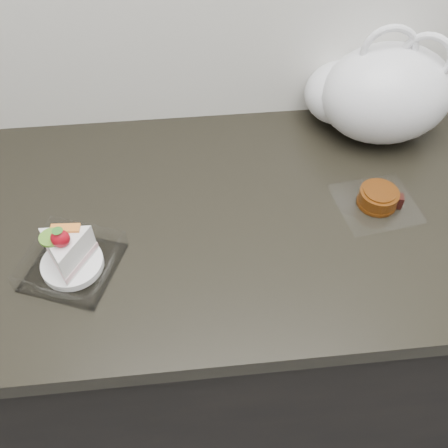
# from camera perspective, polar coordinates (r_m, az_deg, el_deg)

# --- Properties ---
(counter) EXTENTS (2.04, 0.64, 0.90)m
(counter) POSITION_cam_1_polar(r_m,az_deg,el_deg) (1.36, 3.20, -11.17)
(counter) COLOR black
(counter) RESTS_ON ground
(cake_tray) EXTENTS (0.19, 0.19, 0.12)m
(cake_tray) POSITION_cam_1_polar(r_m,az_deg,el_deg) (0.91, -17.21, -3.66)
(cake_tray) COLOR white
(cake_tray) RESTS_ON counter
(mooncake_wrap) EXTENTS (0.17, 0.16, 0.04)m
(mooncake_wrap) POSITION_cam_1_polar(r_m,az_deg,el_deg) (1.03, 17.24, 2.78)
(mooncake_wrap) COLOR white
(mooncake_wrap) RESTS_ON counter
(plastic_bag) EXTENTS (0.35, 0.29, 0.26)m
(plastic_bag) POSITION_cam_1_polar(r_m,az_deg,el_deg) (1.15, 17.15, 14.13)
(plastic_bag) COLOR white
(plastic_bag) RESTS_ON counter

